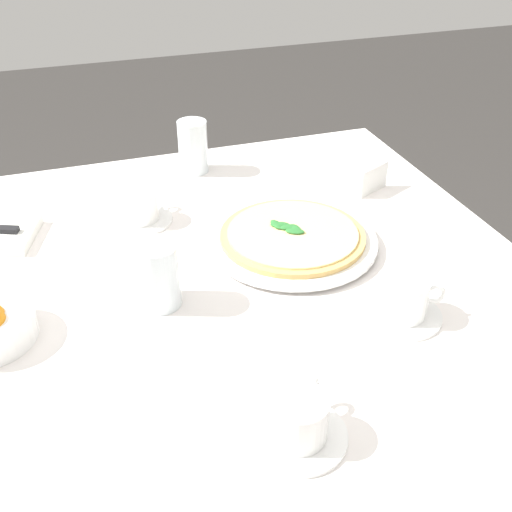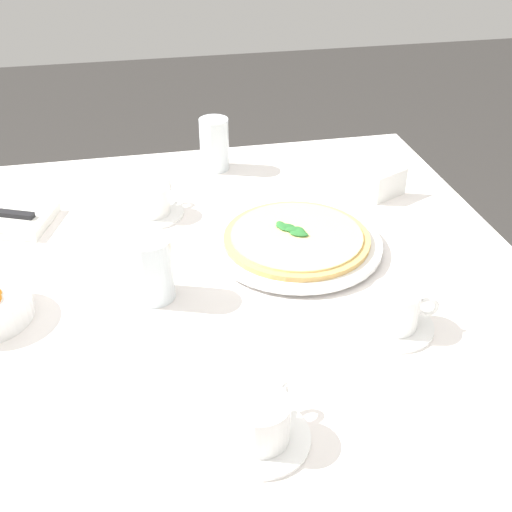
{
  "view_description": "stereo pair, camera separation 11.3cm",
  "coord_description": "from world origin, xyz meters",
  "px_view_note": "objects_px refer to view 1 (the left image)",
  "views": [
    {
      "loc": [
        0.22,
        0.86,
        1.36
      ],
      "look_at": [
        -0.09,
        -0.04,
        0.74
      ],
      "focal_mm": 44.42,
      "sensor_mm": 36.0,
      "label": 1
    },
    {
      "loc": [
        0.11,
        0.89,
        1.36
      ],
      "look_at": [
        -0.09,
        -0.04,
        0.74
      ],
      "focal_mm": 44.42,
      "sensor_mm": 36.0,
      "label": 2
    }
  ],
  "objects_px": {
    "pizza": "(292,235)",
    "water_glass_far_left": "(193,150)",
    "coffee_cup_near_right": "(298,421)",
    "menu_card": "(374,180)",
    "coffee_cup_back_corner": "(139,208)",
    "water_glass_right_edge": "(158,278)",
    "pizza_plate": "(292,241)",
    "coffee_cup_near_left": "(404,300)"
  },
  "relations": [
    {
      "from": "pizza_plate",
      "to": "coffee_cup_back_corner",
      "type": "xyz_separation_m",
      "value": [
        0.26,
        -0.19,
        0.02
      ]
    },
    {
      "from": "coffee_cup_near_left",
      "to": "pizza",
      "type": "bearing_deg",
      "value": -70.48
    },
    {
      "from": "water_glass_right_edge",
      "to": "pizza_plate",
      "type": "bearing_deg",
      "value": -160.52
    },
    {
      "from": "coffee_cup_back_corner",
      "to": "coffee_cup_near_left",
      "type": "bearing_deg",
      "value": 128.12
    },
    {
      "from": "pizza",
      "to": "coffee_cup_back_corner",
      "type": "xyz_separation_m",
      "value": [
        0.26,
        -0.19,
        0.01
      ]
    },
    {
      "from": "pizza_plate",
      "to": "coffee_cup_near_right",
      "type": "xyz_separation_m",
      "value": [
        0.16,
        0.43,
        0.02
      ]
    },
    {
      "from": "coffee_cup_back_corner",
      "to": "water_glass_far_left",
      "type": "xyz_separation_m",
      "value": [
        -0.16,
        -0.19,
        0.02
      ]
    },
    {
      "from": "coffee_cup_near_right",
      "to": "coffee_cup_near_left",
      "type": "height_order",
      "value": "coffee_cup_near_left"
    },
    {
      "from": "coffee_cup_near_left",
      "to": "menu_card",
      "type": "distance_m",
      "value": 0.44
    },
    {
      "from": "pizza_plate",
      "to": "water_glass_far_left",
      "type": "relative_size",
      "value": 2.64
    },
    {
      "from": "water_glass_far_left",
      "to": "menu_card",
      "type": "distance_m",
      "value": 0.41
    },
    {
      "from": "pizza",
      "to": "menu_card",
      "type": "relative_size",
      "value": 3.3
    },
    {
      "from": "pizza",
      "to": "coffee_cup_near_left",
      "type": "bearing_deg",
      "value": 109.52
    },
    {
      "from": "pizza",
      "to": "coffee_cup_back_corner",
      "type": "relative_size",
      "value": 2.1
    },
    {
      "from": "menu_card",
      "to": "water_glass_far_left",
      "type": "bearing_deg",
      "value": -59.21
    },
    {
      "from": "coffee_cup_back_corner",
      "to": "water_glass_far_left",
      "type": "distance_m",
      "value": 0.25
    },
    {
      "from": "coffee_cup_near_right",
      "to": "water_glass_right_edge",
      "type": "bearing_deg",
      "value": -71.67
    },
    {
      "from": "menu_card",
      "to": "coffee_cup_back_corner",
      "type": "bearing_deg",
      "value": -29.65
    },
    {
      "from": "water_glass_right_edge",
      "to": "menu_card",
      "type": "relative_size",
      "value": 1.36
    },
    {
      "from": "pizza",
      "to": "coffee_cup_near_left",
      "type": "distance_m",
      "value": 0.27
    },
    {
      "from": "pizza_plate",
      "to": "water_glass_far_left",
      "type": "distance_m",
      "value": 0.39
    },
    {
      "from": "water_glass_far_left",
      "to": "water_glass_right_edge",
      "type": "distance_m",
      "value": 0.51
    },
    {
      "from": "pizza",
      "to": "water_glass_right_edge",
      "type": "height_order",
      "value": "water_glass_right_edge"
    },
    {
      "from": "coffee_cup_near_right",
      "to": "water_glass_far_left",
      "type": "distance_m",
      "value": 0.82
    },
    {
      "from": "pizza_plate",
      "to": "coffee_cup_back_corner",
      "type": "bearing_deg",
      "value": -36.13
    },
    {
      "from": "pizza",
      "to": "water_glass_far_left",
      "type": "relative_size",
      "value": 2.26
    },
    {
      "from": "water_glass_far_left",
      "to": "pizza_plate",
      "type": "bearing_deg",
      "value": 104.23
    },
    {
      "from": "pizza",
      "to": "water_glass_far_left",
      "type": "xyz_separation_m",
      "value": [
        0.1,
        -0.38,
        0.03
      ]
    },
    {
      "from": "coffee_cup_back_corner",
      "to": "menu_card",
      "type": "relative_size",
      "value": 1.57
    },
    {
      "from": "menu_card",
      "to": "pizza_plate",
      "type": "bearing_deg",
      "value": 5.73
    },
    {
      "from": "pizza_plate",
      "to": "water_glass_right_edge",
      "type": "bearing_deg",
      "value": 19.48
    },
    {
      "from": "coffee_cup_back_corner",
      "to": "coffee_cup_near_right",
      "type": "distance_m",
      "value": 0.63
    },
    {
      "from": "coffee_cup_near_right",
      "to": "water_glass_far_left",
      "type": "relative_size",
      "value": 1.08
    },
    {
      "from": "coffee_cup_near_left",
      "to": "water_glass_right_edge",
      "type": "relative_size",
      "value": 1.17
    },
    {
      "from": "pizza_plate",
      "to": "coffee_cup_back_corner",
      "type": "distance_m",
      "value": 0.32
    },
    {
      "from": "water_glass_far_left",
      "to": "coffee_cup_near_left",
      "type": "bearing_deg",
      "value": 106.38
    },
    {
      "from": "water_glass_right_edge",
      "to": "coffee_cup_near_right",
      "type": "bearing_deg",
      "value": 108.33
    },
    {
      "from": "water_glass_far_left",
      "to": "menu_card",
      "type": "xyz_separation_m",
      "value": [
        -0.34,
        0.23,
        -0.02
      ]
    },
    {
      "from": "coffee_cup_back_corner",
      "to": "coffee_cup_near_left",
      "type": "relative_size",
      "value": 0.99
    },
    {
      "from": "water_glass_far_left",
      "to": "water_glass_right_edge",
      "type": "relative_size",
      "value": 1.08
    },
    {
      "from": "coffee_cup_back_corner",
      "to": "water_glass_far_left",
      "type": "height_order",
      "value": "water_glass_far_left"
    },
    {
      "from": "coffee_cup_near_left",
      "to": "menu_card",
      "type": "bearing_deg",
      "value": -111.32
    }
  ]
}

